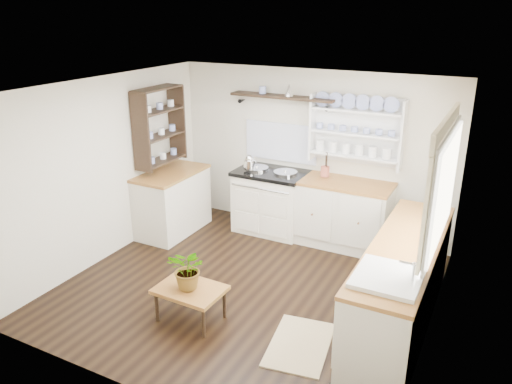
% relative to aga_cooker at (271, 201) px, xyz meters
% --- Properties ---
extents(floor, '(4.00, 3.80, 0.01)m').
position_rel_aga_cooker_xyz_m(floor, '(0.46, -1.57, -0.46)').
color(floor, black).
rests_on(floor, ground).
extents(wall_back, '(4.00, 0.02, 2.30)m').
position_rel_aga_cooker_xyz_m(wall_back, '(0.46, 0.33, 0.69)').
color(wall_back, beige).
rests_on(wall_back, ground).
extents(wall_right, '(0.02, 3.80, 2.30)m').
position_rel_aga_cooker_xyz_m(wall_right, '(2.46, -1.57, 0.69)').
color(wall_right, beige).
rests_on(wall_right, ground).
extents(wall_left, '(0.02, 3.80, 2.30)m').
position_rel_aga_cooker_xyz_m(wall_left, '(-1.54, -1.57, 0.69)').
color(wall_left, beige).
rests_on(wall_left, ground).
extents(ceiling, '(4.00, 3.80, 0.01)m').
position_rel_aga_cooker_xyz_m(ceiling, '(0.46, -1.57, 1.84)').
color(ceiling, white).
rests_on(ceiling, wall_back).
extents(window, '(0.08, 1.55, 1.22)m').
position_rel_aga_cooker_xyz_m(window, '(2.41, -1.42, 1.11)').
color(window, white).
rests_on(window, wall_right).
extents(aga_cooker, '(1.01, 0.70, 0.93)m').
position_rel_aga_cooker_xyz_m(aga_cooker, '(0.00, 0.00, 0.00)').
color(aga_cooker, white).
rests_on(aga_cooker, floor).
extents(back_cabinets, '(1.27, 0.63, 0.90)m').
position_rel_aga_cooker_xyz_m(back_cabinets, '(1.06, 0.03, 0.00)').
color(back_cabinets, silver).
rests_on(back_cabinets, floor).
extents(right_cabinets, '(0.62, 2.43, 0.90)m').
position_rel_aga_cooker_xyz_m(right_cabinets, '(2.16, -1.47, 0.00)').
color(right_cabinets, silver).
rests_on(right_cabinets, floor).
extents(belfast_sink, '(0.55, 0.60, 0.45)m').
position_rel_aga_cooker_xyz_m(belfast_sink, '(2.16, -2.22, 0.34)').
color(belfast_sink, white).
rests_on(belfast_sink, right_cabinets).
extents(left_cabinets, '(0.62, 1.13, 0.90)m').
position_rel_aga_cooker_xyz_m(left_cabinets, '(-1.24, -0.67, 0.00)').
color(left_cabinets, silver).
rests_on(left_cabinets, floor).
extents(plate_rack, '(1.20, 0.22, 0.90)m').
position_rel_aga_cooker_xyz_m(plate_rack, '(1.11, 0.29, 1.10)').
color(plate_rack, white).
rests_on(plate_rack, wall_back).
extents(high_shelf, '(1.50, 0.29, 0.16)m').
position_rel_aga_cooker_xyz_m(high_shelf, '(0.06, 0.21, 1.45)').
color(high_shelf, black).
rests_on(high_shelf, wall_back).
extents(left_shelving, '(0.28, 0.80, 1.05)m').
position_rel_aga_cooker_xyz_m(left_shelving, '(-1.38, -0.67, 1.09)').
color(left_shelving, black).
rests_on(left_shelving, wall_left).
extents(kettle, '(0.16, 0.16, 0.20)m').
position_rel_aga_cooker_xyz_m(kettle, '(-0.28, -0.12, 0.57)').
color(kettle, silver).
rests_on(kettle, aga_cooker).
extents(utensil_crock, '(0.12, 0.12, 0.14)m').
position_rel_aga_cooker_xyz_m(utensil_crock, '(0.76, 0.11, 0.52)').
color(utensil_crock, '#9D4B39').
rests_on(utensil_crock, back_cabinets).
extents(center_table, '(0.69, 0.50, 0.37)m').
position_rel_aga_cooker_xyz_m(center_table, '(0.24, -2.39, -0.13)').
color(center_table, brown).
rests_on(center_table, floor).
extents(potted_plant, '(0.42, 0.37, 0.44)m').
position_rel_aga_cooker_xyz_m(potted_plant, '(0.24, -2.39, 0.13)').
color(potted_plant, '#3F7233').
rests_on(potted_plant, center_table).
extents(floor_rug, '(0.67, 0.92, 0.02)m').
position_rel_aga_cooker_xyz_m(floor_rug, '(1.41, -2.27, -0.45)').
color(floor_rug, '#7C6648').
rests_on(floor_rug, floor).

